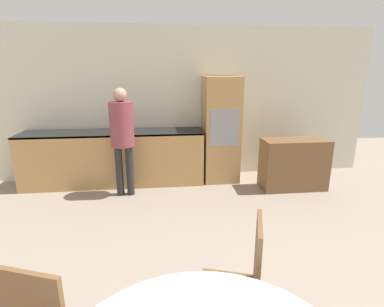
{
  "coord_description": "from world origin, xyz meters",
  "views": [
    {
      "loc": [
        -0.38,
        0.29,
        1.88
      ],
      "look_at": [
        -0.07,
        2.98,
        1.12
      ],
      "focal_mm": 28.0,
      "sensor_mm": 36.0,
      "label": 1
    }
  ],
  "objects_px": {
    "oven_unit": "(221,130)",
    "person_standing": "(122,131)",
    "chair_far_right": "(243,280)",
    "sideboard": "(294,164)"
  },
  "relations": [
    {
      "from": "chair_far_right",
      "to": "oven_unit",
      "type": "bearing_deg",
      "value": -171.23
    },
    {
      "from": "oven_unit",
      "to": "person_standing",
      "type": "relative_size",
      "value": 1.09
    },
    {
      "from": "sideboard",
      "to": "oven_unit",
      "type": "bearing_deg",
      "value": 153.14
    },
    {
      "from": "oven_unit",
      "to": "chair_far_right",
      "type": "height_order",
      "value": "oven_unit"
    },
    {
      "from": "chair_far_right",
      "to": "sideboard",
      "type": "bearing_deg",
      "value": 167.29
    },
    {
      "from": "oven_unit",
      "to": "person_standing",
      "type": "bearing_deg",
      "value": -161.88
    },
    {
      "from": "oven_unit",
      "to": "chair_far_right",
      "type": "distance_m",
      "value": 3.37
    },
    {
      "from": "oven_unit",
      "to": "person_standing",
      "type": "distance_m",
      "value": 1.68
    },
    {
      "from": "oven_unit",
      "to": "sideboard",
      "type": "xyz_separation_m",
      "value": [
        1.1,
        -0.56,
        -0.48
      ]
    },
    {
      "from": "chair_far_right",
      "to": "person_standing",
      "type": "xyz_separation_m",
      "value": [
        -1.06,
        2.78,
        0.48
      ]
    }
  ]
}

